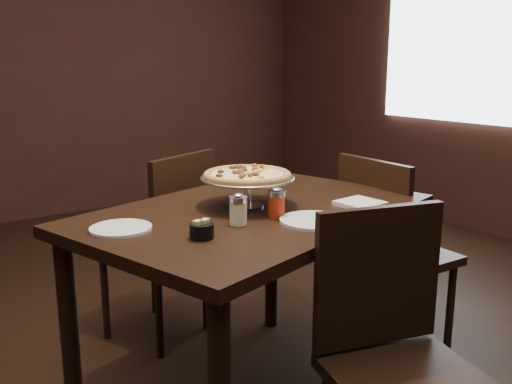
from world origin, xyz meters
TOP-DOWN VIEW (x-y plane):
  - room at (0.06, 0.03)m, footprint 6.04×7.04m
  - dining_table at (0.05, 0.03)m, footprint 1.52×1.19m
  - pizza_stand at (0.05, 0.07)m, footprint 0.37×0.37m
  - parmesan_shaker at (-0.12, -0.11)m, footprint 0.07×0.07m
  - pepper_flake_shaker at (0.05, -0.12)m, footprint 0.07×0.07m
  - packet_caddy at (-0.30, -0.17)m, footprint 0.08×0.08m
  - napkin_stack at (0.42, -0.18)m, footprint 0.17×0.17m
  - plate_left at (-0.48, 0.08)m, footprint 0.21×0.21m
  - plate_near at (0.11, -0.25)m, footprint 0.25×0.25m
  - serving_spatula at (0.11, -0.03)m, footprint 0.14×0.14m
  - chair_far at (0.04, 0.76)m, footprint 0.58×0.58m
  - chair_near at (0.10, -0.66)m, footprint 0.56×0.56m
  - chair_side at (0.86, 0.02)m, footprint 0.47×0.47m

SIDE VIEW (x-z plane):
  - chair_near at x=0.10m, z-range 0.04..1.00m
  - chair_side at x=0.86m, z-range 0.04..1.01m
  - chair_far at x=0.04m, z-range 0.04..1.01m
  - dining_table at x=0.05m, z-range 0.31..1.15m
  - plate_left at x=-0.48m, z-range 0.84..0.85m
  - plate_near at x=0.11m, z-range 0.84..0.85m
  - napkin_stack at x=0.42m, z-range 0.84..0.86m
  - packet_caddy at x=-0.30m, z-range 0.83..0.90m
  - pepper_flake_shaker at x=0.05m, z-range 0.84..0.95m
  - parmesan_shaker at x=-0.12m, z-range 0.84..0.95m
  - serving_spatula at x=0.11m, z-range 0.95..0.97m
  - pizza_stand at x=0.05m, z-range 0.89..1.04m
  - room at x=0.06m, z-range -0.02..2.82m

